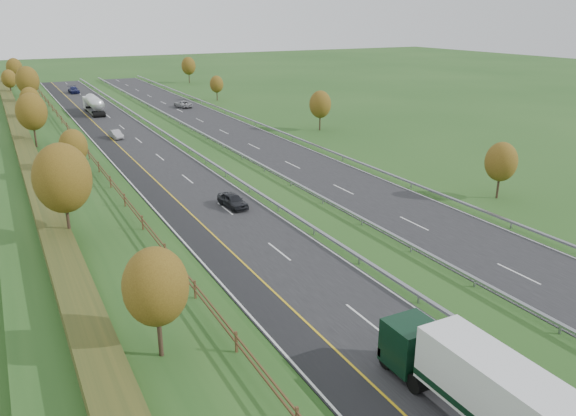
% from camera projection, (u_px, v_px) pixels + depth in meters
% --- Properties ---
extents(ground, '(400.00, 400.00, 0.00)m').
position_uv_depth(ground, '(217.00, 158.00, 75.62)').
color(ground, '#22491A').
rests_on(ground, ground).
extents(near_carriageway, '(10.50, 200.00, 0.04)m').
position_uv_depth(near_carriageway, '(149.00, 157.00, 76.30)').
color(near_carriageway, black).
rests_on(near_carriageway, ground).
extents(far_carriageway, '(10.50, 200.00, 0.04)m').
position_uv_depth(far_carriageway, '(259.00, 144.00, 83.52)').
color(far_carriageway, black).
rests_on(far_carriageway, ground).
extents(hard_shoulder, '(3.00, 200.00, 0.04)m').
position_uv_depth(hard_shoulder, '(121.00, 160.00, 74.65)').
color(hard_shoulder, black).
rests_on(hard_shoulder, ground).
extents(lane_markings, '(26.75, 200.00, 0.01)m').
position_uv_depth(lane_markings, '(194.00, 152.00, 78.99)').
color(lane_markings, silver).
rests_on(lane_markings, near_carriageway).
extents(embankment_left, '(12.00, 200.00, 2.00)m').
position_uv_depth(embankment_left, '(45.00, 161.00, 70.29)').
color(embankment_left, '#22491A').
rests_on(embankment_left, ground).
extents(hedge_left, '(2.20, 180.00, 1.10)m').
position_uv_depth(hedge_left, '(26.00, 150.00, 68.90)').
color(hedge_left, '#303B18').
rests_on(hedge_left, embankment_left).
extents(fence_left, '(0.12, 189.06, 1.20)m').
position_uv_depth(fence_left, '(81.00, 144.00, 71.34)').
color(fence_left, '#422B19').
rests_on(fence_left, embankment_left).
extents(median_barrier_near, '(0.32, 200.00, 0.71)m').
position_uv_depth(median_barrier_near, '(189.00, 148.00, 78.60)').
color(median_barrier_near, gray).
rests_on(median_barrier_near, ground).
extents(median_barrier_far, '(0.32, 200.00, 0.71)m').
position_uv_depth(median_barrier_far, '(223.00, 144.00, 80.83)').
color(median_barrier_far, gray).
rests_on(median_barrier_far, ground).
extents(outer_barrier_far, '(0.32, 200.00, 0.71)m').
position_uv_depth(outer_barrier_far, '(293.00, 137.00, 85.86)').
color(outer_barrier_far, gray).
rests_on(outer_barrier_far, ground).
extents(trees_left, '(6.64, 164.30, 7.66)m').
position_uv_depth(trees_left, '(45.00, 122.00, 65.86)').
color(trees_left, '#2D2116').
rests_on(trees_left, embankment_left).
extents(trees_far, '(8.45, 118.60, 7.12)m').
position_uv_depth(trees_far, '(258.00, 88.00, 112.40)').
color(trees_far, '#2D2116').
rests_on(trees_far, ground).
extents(box_lorry, '(2.58, 16.28, 4.06)m').
position_uv_depth(box_lorry, '(521.00, 415.00, 23.80)').
color(box_lorry, black).
rests_on(box_lorry, near_carriageway).
extents(road_tanker, '(2.40, 11.22, 3.46)m').
position_uv_depth(road_tanker, '(94.00, 104.00, 108.67)').
color(road_tanker, silver).
rests_on(road_tanker, near_carriageway).
extents(car_dark_near, '(2.18, 4.37, 1.43)m').
position_uv_depth(car_dark_near, '(233.00, 200.00, 56.12)').
color(car_dark_near, black).
rests_on(car_dark_near, near_carriageway).
extents(car_silver_mid, '(1.79, 3.98, 1.27)m').
position_uv_depth(car_silver_mid, '(116.00, 134.00, 87.22)').
color(car_silver_mid, '#9B9A9F').
rests_on(car_silver_mid, near_carriageway).
extents(car_small_far, '(2.32, 5.38, 1.54)m').
position_uv_depth(car_small_far, '(74.00, 90.00, 136.83)').
color(car_small_far, '#151942').
rests_on(car_small_far, near_carriageway).
extents(car_oncoming, '(2.98, 5.32, 1.41)m').
position_uv_depth(car_oncoming, '(183.00, 104.00, 115.97)').
color(car_oncoming, '#9A9A9E').
rests_on(car_oncoming, far_carriageway).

